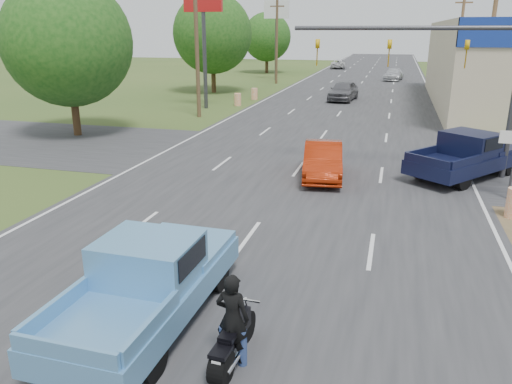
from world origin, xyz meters
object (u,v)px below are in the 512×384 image
(rider, at_px, (233,323))
(distant_car_silver, at_px, (394,75))
(motorcycle, at_px, (232,344))
(navy_pickup, at_px, (469,154))
(distant_car_grey, at_px, (343,91))
(blue_pickup, at_px, (151,278))
(distant_car_white, at_px, (338,64))
(red_convertible, at_px, (323,161))

(rider, xyz_separation_m, distant_car_silver, (2.10, 57.20, -0.17))
(motorcycle, xyz_separation_m, navy_pickup, (5.70, 14.57, 0.52))
(motorcycle, height_order, distant_car_grey, distant_car_grey)
(blue_pickup, bearing_deg, distant_car_silver, 86.68)
(motorcycle, xyz_separation_m, distant_car_white, (-6.70, 75.14, 0.23))
(red_convertible, relative_size, rider, 2.54)
(rider, bearing_deg, distant_car_silver, -88.21)
(motorcycle, xyz_separation_m, distant_car_silver, (2.11, 57.24, 0.25))
(blue_pickup, relative_size, distant_car_white, 1.15)
(rider, distance_m, navy_pickup, 15.60)
(rider, distance_m, distant_car_white, 75.40)
(blue_pickup, height_order, navy_pickup, navy_pickup)
(red_convertible, relative_size, blue_pickup, 0.79)
(motorcycle, relative_size, distant_car_grey, 0.40)
(motorcycle, distance_m, distant_car_white, 75.44)
(motorcycle, height_order, rider, rider)
(motorcycle, height_order, distant_car_silver, distant_car_silver)
(distant_car_grey, bearing_deg, navy_pickup, -64.93)
(navy_pickup, xyz_separation_m, distant_car_silver, (-3.60, 42.68, -0.26))
(red_convertible, distance_m, rider, 12.75)
(motorcycle, height_order, navy_pickup, navy_pickup)
(red_convertible, xyz_separation_m, distant_car_silver, (2.29, 44.45, -0.03))
(distant_car_grey, xyz_separation_m, distant_car_white, (-4.82, 38.02, -0.17))
(navy_pickup, height_order, distant_car_silver, navy_pickup)
(rider, bearing_deg, motorcycle, 90.00)
(distant_car_grey, relative_size, distant_car_silver, 1.03)
(motorcycle, xyz_separation_m, rider, (0.00, 0.04, 0.42))
(red_convertible, relative_size, distant_car_silver, 0.91)
(distant_car_silver, bearing_deg, distant_car_grey, -92.83)
(blue_pickup, relative_size, distant_car_silver, 1.16)
(navy_pickup, bearing_deg, rider, -73.51)
(distant_car_silver, bearing_deg, red_convertible, -84.56)
(navy_pickup, distance_m, distant_car_grey, 23.80)
(rider, xyz_separation_m, distant_car_white, (-6.70, 75.10, -0.19))
(motorcycle, relative_size, distant_car_white, 0.41)
(rider, height_order, distant_car_silver, rider)
(red_convertible, distance_m, distant_car_silver, 44.51)
(red_convertible, relative_size, motorcycle, 2.23)
(rider, relative_size, blue_pickup, 0.31)
(red_convertible, height_order, navy_pickup, navy_pickup)
(distant_car_white, bearing_deg, red_convertible, 89.96)
(rider, height_order, navy_pickup, navy_pickup)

